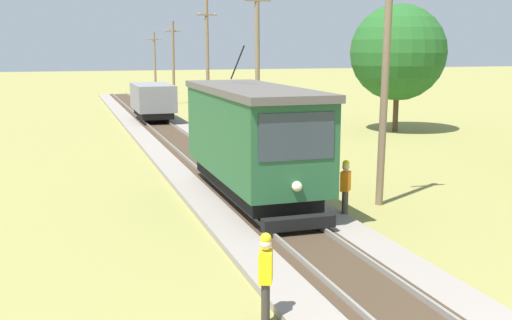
{
  "coord_description": "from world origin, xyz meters",
  "views": [
    {
      "loc": [
        -5.77,
        -5.72,
        5.06
      ],
      "look_at": [
        0.11,
        12.79,
        1.46
      ],
      "focal_mm": 42.94,
      "sensor_mm": 36.0,
      "label": 1
    }
  ],
  "objects_px": {
    "utility_pole_mid": "(257,62)",
    "gravel_pile": "(223,116)",
    "utility_pole_distant": "(173,62)",
    "freight_car": "(153,100)",
    "red_tram": "(252,137)",
    "tree_left_near": "(398,53)",
    "track_worker": "(266,275)",
    "utility_pole_near_tram": "(385,76)",
    "utility_pole_horizon": "(155,63)",
    "second_worker": "(345,187)",
    "utility_pole_far": "(207,60)"
  },
  "relations": [
    {
      "from": "second_worker",
      "to": "utility_pole_distant",
      "type": "bearing_deg",
      "value": -52.75
    },
    {
      "from": "track_worker",
      "to": "utility_pole_near_tram",
      "type": "bearing_deg",
      "value": -109.15
    },
    {
      "from": "red_tram",
      "to": "utility_pole_far",
      "type": "bearing_deg",
      "value": 80.3
    },
    {
      "from": "utility_pole_mid",
      "to": "gravel_pile",
      "type": "height_order",
      "value": "utility_pole_mid"
    },
    {
      "from": "utility_pole_distant",
      "to": "track_worker",
      "type": "distance_m",
      "value": 45.36
    },
    {
      "from": "utility_pole_mid",
      "to": "utility_pole_horizon",
      "type": "relative_size",
      "value": 1.26
    },
    {
      "from": "red_tram",
      "to": "tree_left_near",
      "type": "bearing_deg",
      "value": 46.02
    },
    {
      "from": "freight_car",
      "to": "track_worker",
      "type": "distance_m",
      "value": 31.01
    },
    {
      "from": "utility_pole_near_tram",
      "to": "second_worker",
      "type": "relative_size",
      "value": 4.56
    },
    {
      "from": "utility_pole_horizon",
      "to": "utility_pole_distant",
      "type": "bearing_deg",
      "value": -90.0
    },
    {
      "from": "red_tram",
      "to": "gravel_pile",
      "type": "xyz_separation_m",
      "value": [
        4.65,
        21.48,
        -1.78
      ]
    },
    {
      "from": "utility_pole_mid",
      "to": "tree_left_near",
      "type": "distance_m",
      "value": 9.83
    },
    {
      "from": "utility_pole_horizon",
      "to": "tree_left_near",
      "type": "xyz_separation_m",
      "value": [
        9.53,
        -33.49,
        1.31
      ]
    },
    {
      "from": "red_tram",
      "to": "utility_pole_distant",
      "type": "distance_m",
      "value": 36.4
    },
    {
      "from": "utility_pole_mid",
      "to": "second_worker",
      "type": "xyz_separation_m",
      "value": [
        -1.79,
        -14.16,
        -3.3
      ]
    },
    {
      "from": "tree_left_near",
      "to": "freight_car",
      "type": "bearing_deg",
      "value": 148.25
    },
    {
      "from": "utility_pole_mid",
      "to": "track_worker",
      "type": "distance_m",
      "value": 21.45
    },
    {
      "from": "freight_car",
      "to": "utility_pole_far",
      "type": "relative_size",
      "value": 0.64
    },
    {
      "from": "tree_left_near",
      "to": "utility_pole_distant",
      "type": "bearing_deg",
      "value": 113.2
    },
    {
      "from": "utility_pole_near_tram",
      "to": "utility_pole_horizon",
      "type": "xyz_separation_m",
      "value": [
        0.0,
        48.94,
        -0.75
      ]
    },
    {
      "from": "freight_car",
      "to": "gravel_pile",
      "type": "height_order",
      "value": "freight_car"
    },
    {
      "from": "utility_pole_near_tram",
      "to": "utility_pole_distant",
      "type": "xyz_separation_m",
      "value": [
        -0.0,
        37.69,
        -0.42
      ]
    },
    {
      "from": "second_worker",
      "to": "tree_left_near",
      "type": "relative_size",
      "value": 0.24
    },
    {
      "from": "gravel_pile",
      "to": "second_worker",
      "type": "height_order",
      "value": "second_worker"
    },
    {
      "from": "track_worker",
      "to": "second_worker",
      "type": "height_order",
      "value": "same"
    },
    {
      "from": "track_worker",
      "to": "freight_car",
      "type": "bearing_deg",
      "value": -72.12
    },
    {
      "from": "utility_pole_mid",
      "to": "gravel_pile",
      "type": "relative_size",
      "value": 3.25
    },
    {
      "from": "utility_pole_horizon",
      "to": "second_worker",
      "type": "bearing_deg",
      "value": -92.06
    },
    {
      "from": "second_worker",
      "to": "utility_pole_far",
      "type": "bearing_deg",
      "value": -54.14
    },
    {
      "from": "track_worker",
      "to": "tree_left_near",
      "type": "bearing_deg",
      "value": -102.71
    },
    {
      "from": "red_tram",
      "to": "utility_pole_mid",
      "type": "xyz_separation_m",
      "value": [
        3.9,
        11.56,
        2.09
      ]
    },
    {
      "from": "freight_car",
      "to": "track_worker",
      "type": "bearing_deg",
      "value": -94.48
    },
    {
      "from": "freight_car",
      "to": "utility_pole_horizon",
      "type": "distance_m",
      "value": 25.54
    },
    {
      "from": "utility_pole_far",
      "to": "track_worker",
      "type": "height_order",
      "value": "utility_pole_far"
    },
    {
      "from": "red_tram",
      "to": "utility_pole_near_tram",
      "type": "xyz_separation_m",
      "value": [
        3.9,
        -1.53,
        1.98
      ]
    },
    {
      "from": "utility_pole_far",
      "to": "track_worker",
      "type": "bearing_deg",
      "value": -101.36
    },
    {
      "from": "red_tram",
      "to": "gravel_pile",
      "type": "distance_m",
      "value": 22.05
    },
    {
      "from": "red_tram",
      "to": "utility_pole_near_tram",
      "type": "bearing_deg",
      "value": -21.44
    },
    {
      "from": "freight_car",
      "to": "track_worker",
      "type": "height_order",
      "value": "freight_car"
    },
    {
      "from": "utility_pole_mid",
      "to": "utility_pole_far",
      "type": "bearing_deg",
      "value": 90.0
    },
    {
      "from": "utility_pole_horizon",
      "to": "tree_left_near",
      "type": "height_order",
      "value": "tree_left_near"
    },
    {
      "from": "utility_pole_distant",
      "to": "freight_car",
      "type": "bearing_deg",
      "value": -105.65
    },
    {
      "from": "utility_pole_far",
      "to": "utility_pole_distant",
      "type": "height_order",
      "value": "utility_pole_far"
    },
    {
      "from": "freight_car",
      "to": "utility_pole_mid",
      "type": "relative_size",
      "value": 0.62
    },
    {
      "from": "gravel_pile",
      "to": "second_worker",
      "type": "xyz_separation_m",
      "value": [
        -2.55,
        -24.09,
        0.57
      ]
    },
    {
      "from": "utility_pole_horizon",
      "to": "second_worker",
      "type": "distance_m",
      "value": 50.11
    },
    {
      "from": "utility_pole_near_tram",
      "to": "track_worker",
      "type": "distance_m",
      "value": 10.06
    },
    {
      "from": "utility_pole_mid",
      "to": "utility_pole_distant",
      "type": "xyz_separation_m",
      "value": [
        -0.0,
        24.6,
        -0.54
      ]
    },
    {
      "from": "red_tram",
      "to": "utility_pole_distant",
      "type": "xyz_separation_m",
      "value": [
        3.9,
        36.16,
        1.55
      ]
    },
    {
      "from": "utility_pole_far",
      "to": "second_worker",
      "type": "xyz_separation_m",
      "value": [
        -1.79,
        -25.41,
        -3.2
      ]
    }
  ]
}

